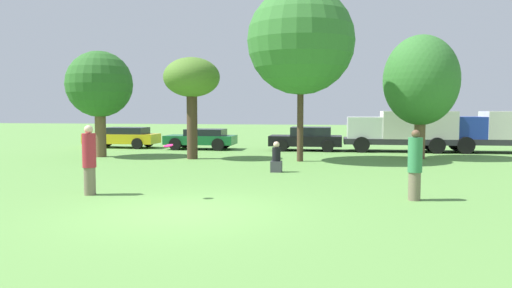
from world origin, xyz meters
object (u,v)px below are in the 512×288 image
tree_1 (192,80)px  tree_3 (421,81)px  delivery_truck_white (402,129)px  delivery_truck_blue (505,130)px  bystander_sitting (276,159)px  tree_0 (99,85)px  person_catcher (415,165)px  parked_car_green (202,138)px  frisbee (168,146)px  person_thrower (89,160)px  parked_car_yellow (123,137)px  parked_car_black (307,138)px  tree_2 (301,41)px

tree_1 → tree_3: tree_3 is taller
delivery_truck_white → delivery_truck_blue: (5.12, 0.08, 0.01)m
bystander_sitting → tree_0: bearing=154.6°
person_catcher → delivery_truck_white: (1.53, 14.37, 0.31)m
delivery_truck_blue → person_catcher: bearing=65.1°
tree_1 → parked_car_green: size_ratio=1.18×
parked_car_green → frisbee: bearing=102.4°
person_catcher → tree_1: bearing=-50.7°
person_thrower → parked_car_yellow: size_ratio=0.44×
parked_car_black → delivery_truck_blue: delivery_truck_blue is taller
tree_2 → tree_3: size_ratio=1.33×
bystander_sitting → tree_0: tree_0 is taller
bystander_sitting → tree_3: bearing=44.8°
tree_3 → parked_car_green: size_ratio=1.44×
bystander_sitting → tree_3: size_ratio=0.20×
frisbee → parked_car_green: frisbee is taller
tree_0 → parked_car_yellow: 6.11m
delivery_truck_blue → frisbee: bearing=49.9°
delivery_truck_white → tree_1: bearing=28.8°
parked_car_yellow → parked_car_black: bearing=178.9°
parked_car_green → delivery_truck_white: size_ratio=0.65×
person_thrower → tree_2: tree_2 is taller
parked_car_green → delivery_truck_white: (10.95, 0.32, 0.57)m
parked_car_black → delivery_truck_blue: (10.17, 0.25, 0.54)m
parked_car_yellow → parked_car_black: size_ratio=1.08×
bystander_sitting → parked_car_green: (-5.36, 9.20, 0.16)m
person_thrower → delivery_truck_blue: bearing=41.0°
frisbee → parked_car_black: bearing=80.2°
person_thrower → delivery_truck_blue: size_ratio=0.31×
frisbee → tree_0: size_ratio=0.05×
frisbee → parked_car_black: 15.25m
bystander_sitting → parked_car_yellow: parked_car_yellow is taller
person_thrower → bystander_sitting: 6.96m
frisbee → tree_2: 10.51m
bystander_sitting → parked_car_yellow: size_ratio=0.26×
parked_car_yellow → person_thrower: bearing=111.4°
person_thrower → delivery_truck_white: size_ratio=0.31×
person_catcher → tree_2: bearing=-72.1°
person_thrower → tree_1: (-0.05, 9.48, 2.64)m
bystander_sitting → delivery_truck_blue: delivery_truck_blue is taller
parked_car_green → delivery_truck_white: bearing=-178.5°
delivery_truck_white → frisbee: bearing=63.1°
tree_0 → delivery_truck_blue: tree_0 is taller
person_thrower → person_catcher: person_thrower is taller
frisbee → bystander_sitting: size_ratio=0.23×
person_catcher → frisbee: bearing=3.5°
bystander_sitting → parked_car_green: bearing=120.2°
tree_3 → parked_car_black: tree_3 is taller
frisbee → tree_3: bearing=55.4°
frisbee → tree_3: tree_3 is taller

